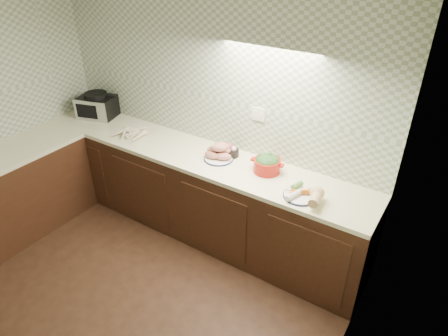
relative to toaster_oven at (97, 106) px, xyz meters
The scene contains 8 objects.
room 2.22m from the toaster_oven, 48.44° to the right, with size 3.60×3.60×2.60m.
counter 1.31m from the toaster_oven, 51.28° to the right, with size 3.60×3.60×0.90m.
toaster_oven is the anchor object (origin of this frame).
parsnip_pile 0.73m from the toaster_oven, 10.76° to the right, with size 0.38×0.42×0.08m.
sweet_potato_plate 1.71m from the toaster_oven, ahead, with size 0.28×0.28×0.17m.
onion_bowl 1.76m from the toaster_oven, ahead, with size 0.17×0.17×0.13m.
dutch_oven 2.19m from the toaster_oven, ahead, with size 0.30×0.27×0.17m.
veg_plate 2.67m from the toaster_oven, ahead, with size 0.33×0.29×0.13m.
Camera 1 is at (2.12, -1.17, 2.75)m, focal length 32.00 mm.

